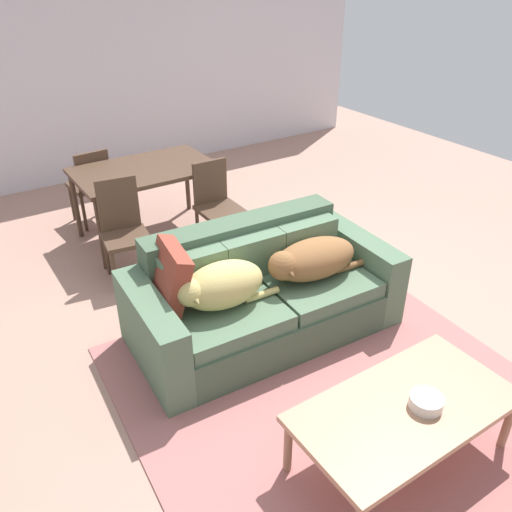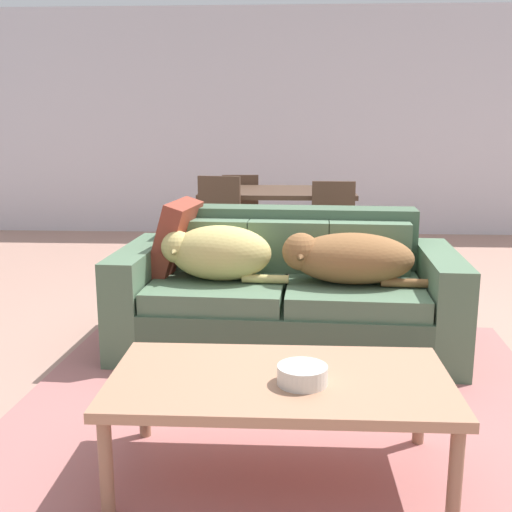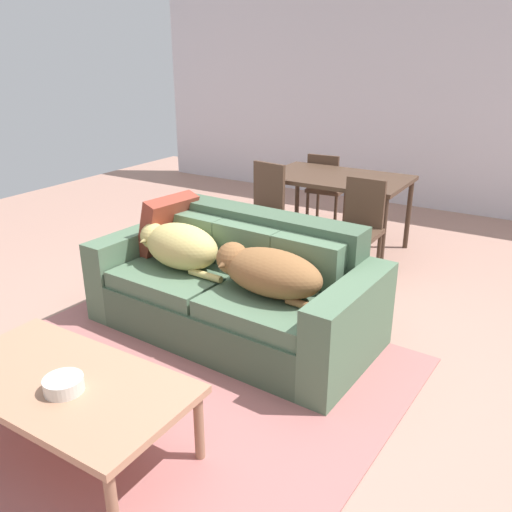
% 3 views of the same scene
% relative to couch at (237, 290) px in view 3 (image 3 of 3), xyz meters
% --- Properties ---
extents(ground_plane, '(10.00, 10.00, 0.00)m').
position_rel_couch_xyz_m(ground_plane, '(0.19, 0.02, -0.32)').
color(ground_plane, tan).
extents(back_partition, '(8.00, 0.12, 2.70)m').
position_rel_couch_xyz_m(back_partition, '(0.19, 4.02, 1.03)').
color(back_partition, silver).
rests_on(back_partition, ground).
extents(area_rug, '(2.79, 2.84, 0.01)m').
position_rel_couch_xyz_m(area_rug, '(-0.00, -0.94, -0.31)').
color(area_rug, '#AB6865').
rests_on(area_rug, ground).
extents(couch, '(2.08, 1.08, 0.83)m').
position_rel_couch_xyz_m(couch, '(0.00, 0.00, 0.00)').
color(couch, '#425943').
rests_on(couch, ground).
extents(dog_on_left_cushion, '(0.76, 0.39, 0.33)m').
position_rel_couch_xyz_m(dog_on_left_cushion, '(-0.42, -0.12, 0.30)').
color(dog_on_left_cushion, tan).
rests_on(dog_on_left_cushion, couch).
extents(dog_on_right_cushion, '(0.89, 0.41, 0.30)m').
position_rel_couch_xyz_m(dog_on_right_cushion, '(0.35, -0.17, 0.28)').
color(dog_on_right_cushion, brown).
rests_on(dog_on_right_cushion, couch).
extents(throw_pillow_by_left_arm, '(0.32, 0.50, 0.48)m').
position_rel_couch_xyz_m(throw_pillow_by_left_arm, '(-0.71, 0.10, 0.34)').
color(throw_pillow_by_left_arm, brown).
rests_on(throw_pillow_by_left_arm, couch).
extents(coffee_table, '(1.30, 0.68, 0.43)m').
position_rel_couch_xyz_m(coffee_table, '(-0.02, -1.51, 0.07)').
color(coffee_table, tan).
rests_on(coffee_table, ground).
extents(bowl_on_coffee_table, '(0.19, 0.19, 0.07)m').
position_rel_couch_xyz_m(bowl_on_coffee_table, '(0.06, -1.57, 0.15)').
color(bowl_on_coffee_table, silver).
rests_on(bowl_on_coffee_table, coffee_table).
extents(dining_table, '(1.38, 0.88, 0.76)m').
position_rel_couch_xyz_m(dining_table, '(-0.10, 1.96, 0.37)').
color(dining_table, '#4C3527').
rests_on(dining_table, ground).
extents(dining_chair_near_left, '(0.45, 0.45, 0.93)m').
position_rel_couch_xyz_m(dining_chair_near_left, '(-0.59, 1.33, 0.19)').
color(dining_chair_near_left, '#4C3527').
rests_on(dining_chair_near_left, ground).
extents(dining_chair_near_right, '(0.40, 0.40, 0.89)m').
position_rel_couch_xyz_m(dining_chair_near_right, '(0.38, 1.37, 0.18)').
color(dining_chair_near_right, '#4C3527').
rests_on(dining_chair_near_right, ground).
extents(dining_chair_far_left, '(0.43, 0.43, 0.85)m').
position_rel_couch_xyz_m(dining_chair_far_left, '(-0.49, 2.56, 0.16)').
color(dining_chair_far_left, '#4C3527').
rests_on(dining_chair_far_left, ground).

